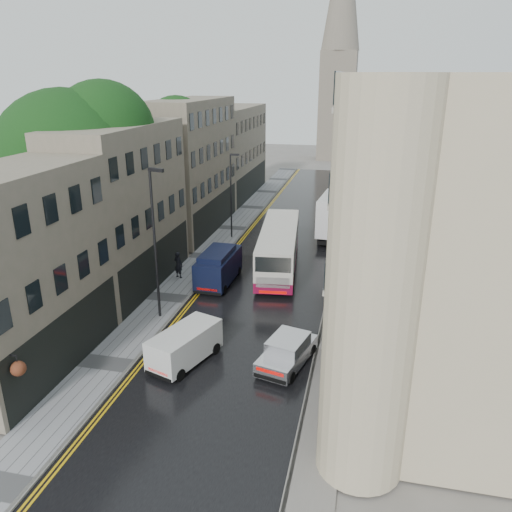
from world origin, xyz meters
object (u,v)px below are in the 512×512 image
at_px(cream_bus, 259,262).
at_px(silver_hatchback, 260,361).
at_px(tree_near, 72,189).
at_px(lamp_post_near, 155,246).
at_px(pedestrian, 178,265).
at_px(navy_van, 197,274).
at_px(lamp_post_far, 231,197).
at_px(tree_far, 156,167).
at_px(white_van, 153,354).
at_px(white_lorry, 320,220).

xyz_separation_m(cream_bus, silver_hatchback, (2.55, -11.36, -0.81)).
relative_size(tree_near, silver_hatchback, 3.36).
relative_size(cream_bus, lamp_post_near, 1.28).
height_order(cream_bus, pedestrian, cream_bus).
height_order(navy_van, lamp_post_far, lamp_post_far).
bearing_deg(lamp_post_near, lamp_post_far, 106.39).
distance_m(cream_bus, lamp_post_far, 11.10).
xyz_separation_m(tree_near, navy_van, (8.20, 0.79, -5.62)).
distance_m(silver_hatchback, lamp_post_near, 9.55).
height_order(navy_van, lamp_post_near, lamp_post_near).
height_order(tree_far, lamp_post_near, tree_far).
height_order(tree_near, cream_bus, tree_near).
relative_size(tree_far, silver_hatchback, 3.01).
bearing_deg(cream_bus, silver_hatchback, -83.69).
height_order(white_van, pedestrian, pedestrian).
bearing_deg(cream_bus, tree_far, 133.46).
bearing_deg(lamp_post_near, navy_van, 93.60).
xyz_separation_m(tree_far, white_lorry, (14.96, 0.44, -4.16)).
xyz_separation_m(tree_near, silver_hatchback, (14.53, -8.22, -6.15)).
bearing_deg(silver_hatchback, pedestrian, 141.96).
relative_size(white_van, lamp_post_far, 0.55).
bearing_deg(white_lorry, tree_far, -173.53).
relative_size(cream_bus, white_van, 2.78).
relative_size(pedestrian, lamp_post_far, 0.26).
xyz_separation_m(tree_near, white_lorry, (15.26, 13.44, -4.88)).
distance_m(white_lorry, pedestrian, 14.17).
distance_m(white_lorry, navy_van, 14.51).
relative_size(navy_van, lamp_post_near, 0.56).
relative_size(tree_near, cream_bus, 1.20).
height_order(white_lorry, silver_hatchback, white_lorry).
bearing_deg(white_lorry, white_van, -100.14).
xyz_separation_m(white_lorry, lamp_post_far, (-7.96, -0.51, 1.82)).
distance_m(navy_van, lamp_post_near, 5.51).
distance_m(pedestrian, lamp_post_near, 7.19).
xyz_separation_m(navy_van, lamp_post_near, (-0.99, -4.26, 3.34)).
relative_size(tree_far, pedestrian, 6.33).
relative_size(white_van, pedestrian, 2.12).
bearing_deg(white_van, pedestrian, 124.32).
relative_size(tree_near, lamp_post_far, 1.84).
height_order(navy_van, pedestrian, navy_van).
bearing_deg(lamp_post_far, tree_near, -120.07).
relative_size(white_lorry, navy_van, 1.52).
bearing_deg(tree_near, cream_bus, 14.68).
xyz_separation_m(cream_bus, lamp_post_near, (-4.77, -6.61, 3.07)).
height_order(white_lorry, navy_van, white_lorry).
relative_size(tree_near, pedestrian, 7.05).
relative_size(tree_near, lamp_post_near, 1.53).
height_order(silver_hatchback, white_van, white_van).
xyz_separation_m(tree_far, lamp_post_near, (6.91, -16.47, -1.56)).
height_order(cream_bus, lamp_post_near, lamp_post_near).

